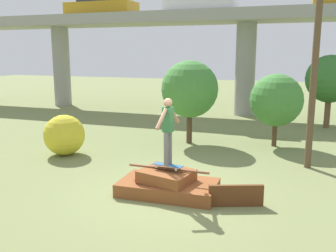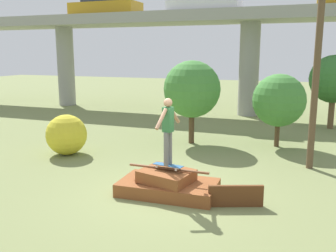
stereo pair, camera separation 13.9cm
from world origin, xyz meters
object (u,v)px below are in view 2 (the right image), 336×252
object	(u,v)px
skater	(168,127)
tree_behind_right	(192,89)
tree_behind_left	(334,79)
car_on_overpass_far_right	(203,1)
utility_pole	(320,30)
car_on_overpass_left	(105,6)
bush_yellow_flowering	(66,135)
skateboard	(168,165)
tree_mid_back	(279,100)

from	to	relation	value
skater	tree_behind_right	size ratio (longest dim) A/B	0.51
skater	tree_behind_left	world-z (taller)	tree_behind_left
car_on_overpass_far_right	tree_behind_right	size ratio (longest dim) A/B	1.22
car_on_overpass_far_right	utility_pole	xyz separation A→B (m)	(5.89, -8.94, -2.15)
car_on_overpass_left	utility_pole	bearing A→B (deg)	-37.65
tree_behind_left	tree_behind_right	distance (m)	7.31
utility_pole	bush_yellow_flowering	distance (m)	8.74
skater	tree_behind_right	bearing A→B (deg)	100.87
skater	utility_pole	xyz separation A→B (m)	(3.31, 3.60, 2.41)
skateboard	utility_pole	bearing A→B (deg)	47.33
skateboard	car_on_overpass_left	xyz separation A→B (m)	(-9.18, 13.24, 5.59)
skateboard	skater	distance (m)	0.97
skater	tree_behind_left	size ratio (longest dim) A/B	0.49
car_on_overpass_far_right	tree_behind_left	size ratio (longest dim) A/B	1.15
car_on_overpass_left	skater	bearing A→B (deg)	-55.26
car_on_overpass_far_right	tree_mid_back	bearing A→B (deg)	-53.99
tree_behind_right	car_on_overpass_far_right	bearing A→B (deg)	102.22
tree_behind_left	car_on_overpass_far_right	bearing A→B (deg)	163.36
car_on_overpass_left	tree_mid_back	world-z (taller)	car_on_overpass_left
skater	car_on_overpass_left	xyz separation A→B (m)	(-9.18, 13.24, 4.62)
car_on_overpass_far_right	utility_pole	distance (m)	10.92
utility_pole	bush_yellow_flowering	world-z (taller)	utility_pole
tree_behind_left	bush_yellow_flowering	xyz separation A→B (m)	(-8.84, -8.19, -1.59)
skateboard	utility_pole	distance (m)	5.94
skateboard	car_on_overpass_left	bearing A→B (deg)	124.74
tree_behind_right	bush_yellow_flowering	world-z (taller)	tree_behind_right
bush_yellow_flowering	tree_behind_left	bearing A→B (deg)	42.81
utility_pole	bush_yellow_flowering	xyz separation A→B (m)	(-7.93, -1.28, -3.44)
tree_mid_back	skateboard	bearing A→B (deg)	-109.55
utility_pole	tree_mid_back	size ratio (longest dim) A/B	2.93
car_on_overpass_far_right	tree_mid_back	world-z (taller)	car_on_overpass_far_right
tree_mid_back	bush_yellow_flowering	xyz separation A→B (m)	(-6.76, -3.72, -1.05)
car_on_overpass_left	bush_yellow_flowering	distance (m)	13.12
utility_pole	bush_yellow_flowering	size ratio (longest dim) A/B	5.71
car_on_overpass_left	bush_yellow_flowering	bearing A→B (deg)	-67.31
tree_behind_left	bush_yellow_flowering	bearing A→B (deg)	-137.19
car_on_overpass_left	tree_behind_right	size ratio (longest dim) A/B	1.38
car_on_overpass_far_right	tree_mid_back	distance (m)	9.22
skateboard	car_on_overpass_far_right	bearing A→B (deg)	101.64
tree_behind_right	car_on_overpass_left	bearing A→B (deg)	136.22
car_on_overpass_far_right	tree_behind_right	xyz separation A→B (m)	(1.54, -7.09, -4.17)
tree_behind_right	tree_mid_back	size ratio (longest dim) A/B	1.17
utility_pole	tree_mid_back	bearing A→B (deg)	115.66
skater	tree_behind_right	world-z (taller)	tree_behind_right
tree_behind_right	skateboard	bearing A→B (deg)	-79.13
utility_pole	skater	bearing A→B (deg)	-132.67
skateboard	skater	xyz separation A→B (m)	(0.00, 0.00, 0.97)
skater	tree_mid_back	distance (m)	6.40
car_on_overpass_far_right	utility_pole	size ratio (longest dim) A/B	0.49
car_on_overpass_left	tree_behind_right	distance (m)	12.04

